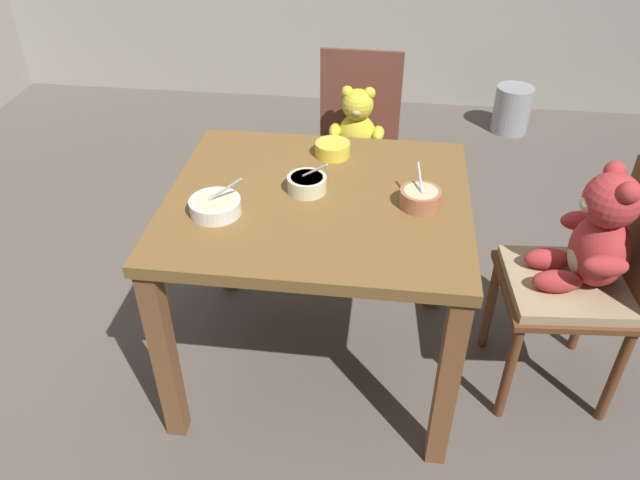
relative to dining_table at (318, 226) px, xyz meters
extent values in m
cube|color=#5B514B|center=(0.00, 0.00, -0.66)|extent=(5.20, 5.20, 0.04)
cube|color=brown|center=(0.00, 0.00, 0.09)|extent=(0.97, 0.86, 0.04)
cube|color=brown|center=(-0.44, -0.39, -0.28)|extent=(0.06, 0.06, 0.71)
cube|color=brown|center=(0.44, -0.39, -0.28)|extent=(0.06, 0.06, 0.71)
cube|color=brown|center=(-0.44, 0.39, -0.28)|extent=(0.06, 0.06, 0.71)
cube|color=brown|center=(0.44, 0.39, -0.28)|extent=(0.06, 0.06, 0.71)
cube|color=brown|center=(0.84, 0.00, -0.19)|extent=(0.45, 0.43, 0.02)
cylinder|color=brown|center=(0.65, 0.16, -0.42)|extent=(0.04, 0.04, 0.43)
cylinder|color=brown|center=(0.67, -0.18, -0.42)|extent=(0.04, 0.04, 0.43)
cylinder|color=brown|center=(1.00, 0.19, -0.42)|extent=(0.04, 0.04, 0.43)
cylinder|color=brown|center=(1.03, -0.15, -0.42)|extent=(0.04, 0.04, 0.43)
cube|color=tan|center=(0.84, 0.00, -0.16)|extent=(0.41, 0.40, 0.04)
ellipsoid|color=#B23336|center=(0.91, 0.01, -0.02)|extent=(0.20, 0.23, 0.25)
ellipsoid|color=beige|center=(0.85, 0.00, -0.04)|extent=(0.07, 0.12, 0.15)
sphere|color=#B23336|center=(0.90, 0.01, 0.17)|extent=(0.18, 0.18, 0.18)
ellipsoid|color=beige|center=(0.83, 0.00, 0.15)|extent=(0.07, 0.07, 0.05)
sphere|color=#B23336|center=(0.90, 0.07, 0.23)|extent=(0.07, 0.07, 0.07)
sphere|color=#B23336|center=(0.91, -0.05, 0.23)|extent=(0.07, 0.07, 0.07)
ellipsoid|color=#B23336|center=(0.87, 0.13, 0.01)|extent=(0.14, 0.08, 0.07)
ellipsoid|color=#B23336|center=(0.89, -0.11, 0.01)|extent=(0.14, 0.08, 0.07)
ellipsoid|color=#B23336|center=(0.78, 0.06, -0.11)|extent=(0.17, 0.09, 0.08)
ellipsoid|color=#B23336|center=(0.79, -0.06, -0.11)|extent=(0.17, 0.09, 0.08)
cube|color=brown|center=(0.06, 0.78, -0.19)|extent=(0.41, 0.42, 0.02)
cube|color=brown|center=(0.07, 0.98, 0.04)|extent=(0.37, 0.03, 0.44)
cylinder|color=brown|center=(-0.11, 0.61, -0.42)|extent=(0.04, 0.04, 0.43)
cylinder|color=brown|center=(0.23, 0.60, -0.42)|extent=(0.04, 0.04, 0.43)
cylinder|color=brown|center=(-0.10, 0.96, -0.42)|extent=(0.04, 0.04, 0.43)
cylinder|color=brown|center=(0.24, 0.95, -0.42)|extent=(0.04, 0.04, 0.43)
ellipsoid|color=gold|center=(0.07, 0.85, -0.08)|extent=(0.17, 0.15, 0.20)
ellipsoid|color=#C8BF8D|center=(0.07, 0.81, -0.09)|extent=(0.09, 0.05, 0.12)
sphere|color=gold|center=(0.07, 0.84, 0.07)|extent=(0.14, 0.14, 0.14)
ellipsoid|color=#C8BF8D|center=(0.06, 0.79, 0.06)|extent=(0.06, 0.05, 0.04)
sphere|color=gold|center=(0.02, 0.85, 0.12)|extent=(0.05, 0.05, 0.05)
sphere|color=gold|center=(0.11, 0.85, 0.12)|extent=(0.05, 0.05, 0.05)
ellipsoid|color=gold|center=(-0.03, 0.83, -0.06)|extent=(0.06, 0.11, 0.05)
ellipsoid|color=gold|center=(0.16, 0.83, -0.06)|extent=(0.06, 0.11, 0.05)
ellipsoid|color=gold|center=(0.02, 0.75, -0.15)|extent=(0.06, 0.13, 0.06)
ellipsoid|color=gold|center=(0.11, 0.75, -0.15)|extent=(0.06, 0.13, 0.06)
cylinder|color=#B26B48|center=(0.32, -0.02, 0.14)|extent=(0.13, 0.13, 0.06)
cylinder|color=#B26B48|center=(0.32, -0.02, 0.12)|extent=(0.07, 0.07, 0.01)
cylinder|color=beige|center=(0.32, -0.02, 0.17)|extent=(0.11, 0.11, 0.01)
cylinder|color=#BCBCC1|center=(0.32, 0.01, 0.20)|extent=(0.03, 0.09, 0.07)
ellipsoid|color=#BCBCC1|center=(0.33, -0.02, 0.16)|extent=(0.03, 0.04, 0.01)
cylinder|color=beige|center=(-0.04, 0.03, 0.14)|extent=(0.13, 0.13, 0.05)
cylinder|color=beige|center=(-0.04, 0.03, 0.12)|extent=(0.07, 0.07, 0.01)
cylinder|color=beige|center=(-0.04, 0.03, 0.16)|extent=(0.10, 0.10, 0.01)
cylinder|color=#BCBCC1|center=(-0.01, 0.02, 0.20)|extent=(0.09, 0.03, 0.07)
ellipsoid|color=#BCBCC1|center=(-0.05, 0.03, 0.16)|extent=(0.04, 0.03, 0.01)
cylinder|color=white|center=(-0.30, -0.13, 0.14)|extent=(0.16, 0.16, 0.05)
cylinder|color=white|center=(-0.30, -0.13, 0.12)|extent=(0.09, 0.09, 0.01)
cylinder|color=beige|center=(-0.30, -0.13, 0.16)|extent=(0.13, 0.13, 0.01)
cylinder|color=#BCBCC1|center=(-0.27, -0.13, 0.20)|extent=(0.11, 0.02, 0.08)
ellipsoid|color=#BCBCC1|center=(-0.31, -0.14, 0.16)|extent=(0.03, 0.03, 0.01)
cylinder|color=yellow|center=(0.02, 0.28, 0.14)|extent=(0.12, 0.12, 0.05)
cylinder|color=yellow|center=(0.02, 0.28, 0.12)|extent=(0.07, 0.07, 0.01)
cylinder|color=#C3C094|center=(0.02, 0.28, 0.16)|extent=(0.10, 0.10, 0.01)
cylinder|color=#93969B|center=(0.98, 2.15, -0.49)|extent=(0.23, 0.23, 0.30)
camera|label=1|loc=(0.22, -1.67, 1.17)|focal=34.65mm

